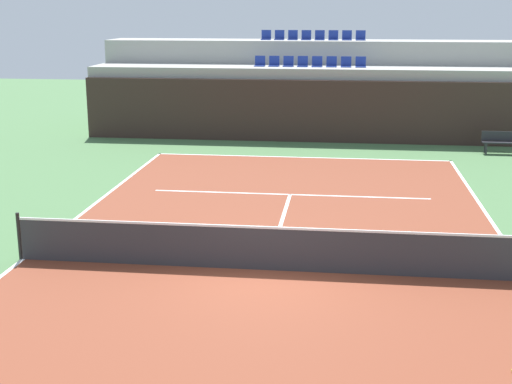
{
  "coord_description": "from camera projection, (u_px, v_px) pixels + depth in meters",
  "views": [
    {
      "loc": [
        1.55,
        -14.24,
        5.42
      ],
      "look_at": [
        -0.48,
        2.0,
        1.2
      ],
      "focal_mm": 50.13,
      "sensor_mm": 36.0,
      "label": 1
    }
  ],
  "objects": [
    {
      "name": "ground_plane",
      "position": [
        267.0,
        270.0,
        15.22
      ],
      "size": [
        80.0,
        80.0,
        0.0
      ],
      "primitive_type": "plane",
      "color": "#477042"
    },
    {
      "name": "court_surface",
      "position": [
        267.0,
        270.0,
        15.22
      ],
      "size": [
        11.0,
        24.0,
        0.01
      ],
      "primitive_type": "cube",
      "color": "brown",
      "rests_on": "ground_plane"
    },
    {
      "name": "baseline_far",
      "position": [
        302.0,
        157.0,
        26.7
      ],
      "size": [
        11.0,
        0.1,
        0.0
      ],
      "primitive_type": "cube",
      "color": "white",
      "rests_on": "court_surface"
    },
    {
      "name": "sideline_left",
      "position": [
        23.0,
        259.0,
        15.87
      ],
      "size": [
        0.1,
        24.0,
        0.0
      ],
      "primitive_type": "cube",
      "color": "white",
      "rests_on": "court_surface"
    },
    {
      "name": "service_line_far",
      "position": [
        290.0,
        195.0,
        21.36
      ],
      "size": [
        8.26,
        0.1,
        0.0
      ],
      "primitive_type": "cube",
      "color": "white",
      "rests_on": "court_surface"
    },
    {
      "name": "centre_service_line",
      "position": [
        280.0,
        226.0,
        18.29
      ],
      "size": [
        0.1,
        6.4,
        0.0
      ],
      "primitive_type": "cube",
      "color": "white",
      "rests_on": "court_surface"
    },
    {
      "name": "back_wall",
      "position": [
        307.0,
        111.0,
        29.61
      ],
      "size": [
        18.85,
        0.3,
        2.56
      ],
      "primitive_type": "cube",
      "color": "#33231E",
      "rests_on": "ground_plane"
    },
    {
      "name": "stands_tier_lower",
      "position": [
        309.0,
        102.0,
        30.85
      ],
      "size": [
        18.85,
        2.4,
        2.99
      ],
      "primitive_type": "cube",
      "color": "#9E9E99",
      "rests_on": "ground_plane"
    },
    {
      "name": "stands_tier_upper",
      "position": [
        312.0,
        84.0,
        33.03
      ],
      "size": [
        18.85,
        2.4,
        4.01
      ],
      "primitive_type": "cube",
      "color": "#9E9E99",
      "rests_on": "ground_plane"
    },
    {
      "name": "seating_row_lower",
      "position": [
        310.0,
        64.0,
        30.54
      ],
      "size": [
        4.75,
        0.44,
        0.44
      ],
      "color": "navy",
      "rests_on": "stands_tier_lower"
    },
    {
      "name": "seating_row_upper",
      "position": [
        313.0,
        37.0,
        32.59
      ],
      "size": [
        4.75,
        0.44,
        0.44
      ],
      "color": "navy",
      "rests_on": "stands_tier_upper"
    },
    {
      "name": "tennis_net",
      "position": [
        267.0,
        248.0,
        15.09
      ],
      "size": [
        11.08,
        0.08,
        1.07
      ],
      "color": "black",
      "rests_on": "court_surface"
    },
    {
      "name": "player_bench",
      "position": [
        502.0,
        141.0,
        27.31
      ],
      "size": [
        1.5,
        0.4,
        0.85
      ],
      "color": "#232328",
      "rests_on": "ground_plane"
    }
  ]
}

